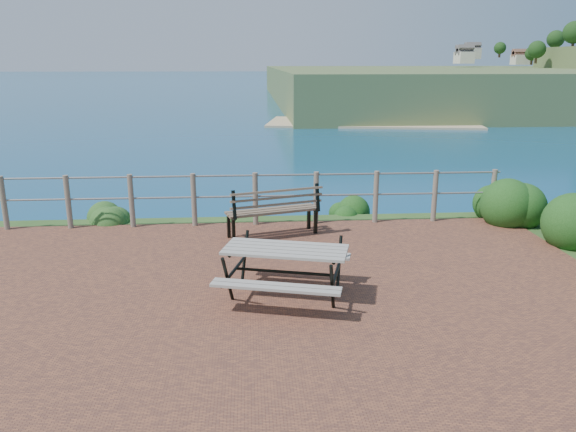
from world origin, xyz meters
name	(u,v)px	position (x,y,z in m)	size (l,w,h in m)	color
ground	(259,296)	(0.00, 0.00, 0.00)	(10.00, 7.00, 0.12)	brown
ocean	(248,69)	(0.00, 200.00, 0.00)	(1200.00, 1200.00, 0.00)	#15577F
safety_railing	(255,196)	(0.00, 3.35, 0.57)	(9.40, 0.10, 1.00)	#6B5B4C
picnic_table	(285,267)	(0.34, -0.07, 0.43)	(1.71, 1.35, 0.67)	gray
park_bench	(273,203)	(0.29, 2.63, 0.61)	(1.70, 0.88, 0.93)	brown
shrub_right_edge	(505,220)	(4.89, 3.35, 0.00)	(1.14, 1.14, 1.63)	#183D12
shrub_lip_west	(109,220)	(-2.89, 3.92, 0.00)	(0.86, 0.86, 0.63)	#295921
shrub_lip_east	(350,211)	(1.99, 4.29, 0.00)	(0.73, 0.73, 0.46)	#183D12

